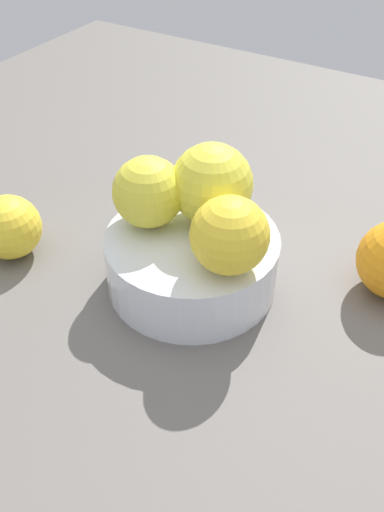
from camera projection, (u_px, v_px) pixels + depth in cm
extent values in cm
cube|color=#66605B|center=(192.00, 290.00, 52.47)|extent=(110.00, 110.00, 2.00)
cylinder|color=silver|center=(192.00, 279.00, 51.58)|extent=(9.46, 9.46, 0.80)
cylinder|color=silver|center=(192.00, 261.00, 50.14)|extent=(15.25, 15.25, 5.28)
sphere|color=yellow|center=(210.00, 184.00, 48.36)|extent=(7.16, 7.16, 7.16)
sphere|color=yellow|center=(230.00, 235.00, 43.52)|extent=(6.30, 6.30, 6.30)
sphere|color=yellow|center=(146.00, 194.00, 47.95)|extent=(6.26, 6.26, 6.26)
sphere|color=yellow|center=(9.00, 227.00, 53.20)|extent=(6.16, 6.16, 6.16)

